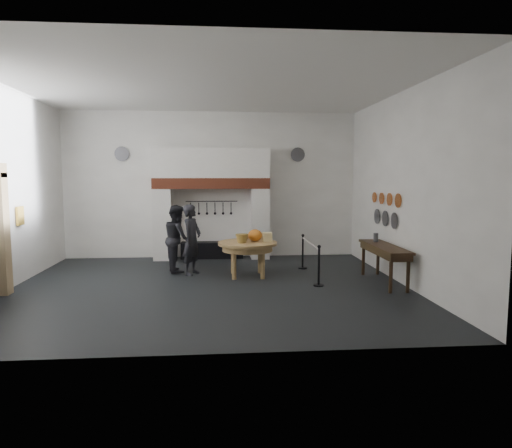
{
  "coord_description": "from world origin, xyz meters",
  "views": [
    {
      "loc": [
        0.18,
        -10.3,
        2.53
      ],
      "look_at": [
        1.13,
        0.86,
        1.35
      ],
      "focal_mm": 32.0,
      "sensor_mm": 36.0,
      "label": 1
    }
  ],
  "objects": [
    {
      "name": "hearth_brick_band",
      "position": [
        0.0,
        3.65,
        2.31
      ],
      "size": [
        3.5,
        0.72,
        0.32
      ],
      "primitive_type": "cube",
      "color": "#9E442B",
      "rests_on": "chimney_pier_left"
    },
    {
      "name": "wall_back",
      "position": [
        0.0,
        4.0,
        2.25
      ],
      "size": [
        9.0,
        0.02,
        4.5
      ],
      "primitive_type": "cube",
      "color": "white",
      "rests_on": "floor"
    },
    {
      "name": "barrier_post_near",
      "position": [
        2.5,
        -0.12,
        0.45
      ],
      "size": [
        0.05,
        0.05,
        0.9
      ],
      "primitive_type": "cylinder",
      "color": "black",
      "rests_on": "floor"
    },
    {
      "name": "pewter_plate_back_left",
      "position": [
        -2.7,
        3.96,
        3.2
      ],
      "size": [
        0.44,
        0.03,
        0.44
      ],
      "primitive_type": "cylinder",
      "rotation": [
        1.57,
        0.0,
        0.0
      ],
      "color": "#4C4C51",
      "rests_on": "wall_back"
    },
    {
      "name": "utensil_rail",
      "position": [
        0.0,
        3.92,
        1.75
      ],
      "size": [
        1.6,
        0.02,
        0.02
      ],
      "primitive_type": "cylinder",
      "rotation": [
        0.0,
        1.57,
        0.0
      ],
      "color": "black",
      "rests_on": "wall_back"
    },
    {
      "name": "visitor_near",
      "position": [
        -0.48,
        1.38,
        0.91
      ],
      "size": [
        0.67,
        0.78,
        1.81
      ],
      "primitive_type": "imported",
      "rotation": [
        0.0,
        0.0,
        1.15
      ],
      "color": "black",
      "rests_on": "floor"
    },
    {
      "name": "wall_front",
      "position": [
        0.0,
        -4.0,
        2.25
      ],
      "size": [
        9.0,
        0.02,
        4.5
      ],
      "primitive_type": "cube",
      "color": "white",
      "rests_on": "floor"
    },
    {
      "name": "pewter_plate_mid",
      "position": [
        4.46,
        1.0,
        1.45
      ],
      "size": [
        0.03,
        0.4,
        0.4
      ],
      "primitive_type": "cylinder",
      "rotation": [
        0.0,
        1.57,
        0.0
      ],
      "color": "#4C4C51",
      "rests_on": "wall_right"
    },
    {
      "name": "iron_range",
      "position": [
        0.0,
        3.72,
        0.25
      ],
      "size": [
        1.9,
        0.45,
        0.5
      ],
      "primitive_type": "cube",
      "color": "black",
      "rests_on": "floor"
    },
    {
      "name": "wall_right",
      "position": [
        4.5,
        0.0,
        2.25
      ],
      "size": [
        0.02,
        8.0,
        4.5
      ],
      "primitive_type": "cube",
      "color": "white",
      "rests_on": "floor"
    },
    {
      "name": "door_jamb_far",
      "position": [
        -4.38,
        -0.3,
        1.3
      ],
      "size": [
        0.22,
        0.3,
        2.6
      ],
      "primitive_type": "cube",
      "color": "tan",
      "rests_on": "floor"
    },
    {
      "name": "bread_loaf",
      "position": [
        0.83,
        1.41,
        0.94
      ],
      "size": [
        0.31,
        0.18,
        0.13
      ],
      "primitive_type": "ellipsoid",
      "color": "#A5613A",
      "rests_on": "work_table"
    },
    {
      "name": "cheese_block_small",
      "position": [
        1.41,
        1.31,
        0.97
      ],
      "size": [
        0.18,
        0.18,
        0.2
      ],
      "primitive_type": "cube",
      "color": "#CFBB7C",
      "rests_on": "work_table"
    },
    {
      "name": "copper_pan_c",
      "position": [
        4.46,
        1.3,
        1.95
      ],
      "size": [
        0.03,
        0.3,
        0.3
      ],
      "primitive_type": "cylinder",
      "rotation": [
        0.0,
        1.57,
        0.0
      ],
      "color": "#C6662D",
      "rests_on": "wall_right"
    },
    {
      "name": "wall_left",
      "position": [
        -4.5,
        0.0,
        2.25
      ],
      "size": [
        0.02,
        8.0,
        4.5
      ],
      "primitive_type": "cube",
      "color": "white",
      "rests_on": "floor"
    },
    {
      "name": "floor",
      "position": [
        0.0,
        0.0,
        0.0
      ],
      "size": [
        9.0,
        8.0,
        0.02
      ],
      "primitive_type": "cube",
      "color": "black",
      "rests_on": "ground"
    },
    {
      "name": "ceiling",
      "position": [
        0.0,
        0.0,
        4.5
      ],
      "size": [
        9.0,
        8.0,
        0.02
      ],
      "primitive_type": "cube",
      "color": "silver",
      "rests_on": "wall_back"
    },
    {
      "name": "cheese_block_big",
      "position": [
        1.43,
        1.01,
        0.99
      ],
      "size": [
        0.22,
        0.22,
        0.24
      ],
      "primitive_type": "cube",
      "color": "#D8C281",
      "rests_on": "work_table"
    },
    {
      "name": "visitor_far",
      "position": [
        -0.88,
        1.78,
        0.89
      ],
      "size": [
        0.86,
        1.0,
        1.78
      ],
      "primitive_type": "imported",
      "rotation": [
        0.0,
        0.0,
        1.81
      ],
      "color": "black",
      "rests_on": "floor"
    },
    {
      "name": "chimney_pier_right",
      "position": [
        1.48,
        3.65,
        1.07
      ],
      "size": [
        0.55,
        0.7,
        2.15
      ],
      "primitive_type": "cube",
      "color": "silver",
      "rests_on": "floor"
    },
    {
      "name": "pewter_plate_left",
      "position": [
        4.46,
        0.4,
        1.45
      ],
      "size": [
        0.03,
        0.4,
        0.4
      ],
      "primitive_type": "cylinder",
      "rotation": [
        0.0,
        1.57,
        0.0
      ],
      "color": "#4C4C51",
      "rests_on": "wall_right"
    },
    {
      "name": "pewter_jug",
      "position": [
        4.1,
        0.64,
        1.01
      ],
      "size": [
        0.12,
        0.12,
        0.22
      ],
      "primitive_type": "cylinder",
      "color": "#4A4A4E",
      "rests_on": "side_table"
    },
    {
      "name": "chimney_pier_left",
      "position": [
        -1.48,
        3.65,
        1.07
      ],
      "size": [
        0.55,
        0.7,
        2.15
      ],
      "primitive_type": "cube",
      "color": "silver",
      "rests_on": "floor"
    },
    {
      "name": "side_table",
      "position": [
        4.1,
        0.04,
        0.87
      ],
      "size": [
        0.55,
        2.2,
        0.06
      ],
      "primitive_type": "cube",
      "color": "#352613",
      "rests_on": "floor"
    },
    {
      "name": "pumpkin",
      "position": [
        1.13,
        1.16,
        1.03
      ],
      "size": [
        0.36,
        0.36,
        0.31
      ],
      "primitive_type": "ellipsoid",
      "color": "orange",
      "rests_on": "work_table"
    },
    {
      "name": "copper_pan_b",
      "position": [
        4.46,
        0.75,
        1.95
      ],
      "size": [
        0.03,
        0.32,
        0.32
      ],
      "primitive_type": "cylinder",
      "rotation": [
        0.0,
        1.57,
        0.0
      ],
      "color": "#C6662D",
      "rests_on": "wall_right"
    },
    {
      "name": "wall_plaque",
      "position": [
        -4.45,
        0.8,
        1.6
      ],
      "size": [
        0.05,
        0.34,
        0.44
      ],
      "primitive_type": "cube",
      "color": "gold",
      "rests_on": "wall_left"
    },
    {
      "name": "copper_pan_d",
      "position": [
        4.46,
        1.85,
        1.95
      ],
      "size": [
        0.03,
        0.28,
        0.28
      ],
      "primitive_type": "cylinder",
      "rotation": [
        0.0,
        1.57,
        0.0
      ],
      "color": "#C6662D",
      "rests_on": "wall_right"
    },
    {
      "name": "chimney_hood",
      "position": [
        0.0,
        3.65,
        2.92
      ],
      "size": [
        3.5,
        0.7,
        0.9
      ],
      "primitive_type": "cube",
      "color": "silver",
      "rests_on": "hearth_brick_band"
    },
    {
      "name": "pewter_plate_back_right",
      "position": [
        2.7,
        3.96,
        3.2
      ],
      "size": [
        0.44,
        0.03,
        0.44
      ],
      "primitive_type": "cylinder",
      "rotation": [
        1.57,
        0.0,
        0.0
      ],
      "color": "#4C4C51",
      "rests_on": "wall_back"
    },
    {
      "name": "pewter_plate_right",
      "position": [
        4.46,
        1.6,
        1.45
      ],
      "size": [
        0.03,
        0.4,
        0.4
      ],
      "primitive_type": "cylinder",
      "rotation": [
        0.0,
        1.57,
        0.0
      ],
      "color": "#4C4C51",
      "rests_on": "wall_right"
    },
    {
      "name": "copper_pan_a",
      "position": [
        4.46,
        0.2,
        1.95
      ],
      "size": [
        0.03,
        0.34,
        0.34
      ],
      "primitive_type": "cylinder",
      "rotation": [
        0.0,
        1.57,
        0.0
      ],
      "color": "#C6662D",
      "rests_on": "wall_right"
    },
    {
      "name": "barrier_post_far",
      "position": [
        2.5,
        1.88,
        0.45
      ],
      "size": [
        0.05,
        0.05,
        0.9
      ],
      "primitive_type": "cylinder",
      "color": "black",
      "rests_on": "floor"
    },
    {
      "name": "wicker_basket",
      "position": [
        0.78,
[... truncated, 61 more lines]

